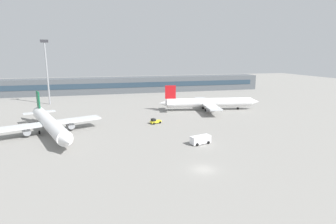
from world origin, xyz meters
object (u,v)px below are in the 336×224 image
at_px(baggage_tug_yellow, 155,121).
at_px(airplane_near, 50,123).
at_px(service_van_white, 201,140).
at_px(airplane_mid, 210,103).
at_px(floodlight_tower_west, 47,68).

bearing_deg(baggage_tug_yellow, airplane_near, -171.93).
bearing_deg(baggage_tug_yellow, service_van_white, -72.94).
distance_m(airplane_mid, floodlight_tower_west, 72.60).
xyz_separation_m(airplane_near, floodlight_tower_west, (-8.01, 50.33, 13.04)).
xyz_separation_m(airplane_near, baggage_tug_yellow, (30.86, 4.38, -2.36)).
distance_m(airplane_near, service_van_white, 41.98).
bearing_deg(floodlight_tower_west, service_van_white, -56.23).
bearing_deg(floodlight_tower_west, airplane_near, -80.95).
bearing_deg(service_van_white, baggage_tug_yellow, 107.06).
xyz_separation_m(airplane_mid, floodlight_tower_west, (-64.67, 30.27, 13.09)).
xyz_separation_m(airplane_mid, baggage_tug_yellow, (-25.79, -15.68, -2.31)).
xyz_separation_m(airplane_mid, service_van_white, (-18.88, -38.23, -1.99)).
height_order(service_van_white, floodlight_tower_west, floodlight_tower_west).
xyz_separation_m(baggage_tug_yellow, floodlight_tower_west, (-38.88, 45.95, 15.40)).
bearing_deg(service_van_white, airplane_mid, 63.72).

